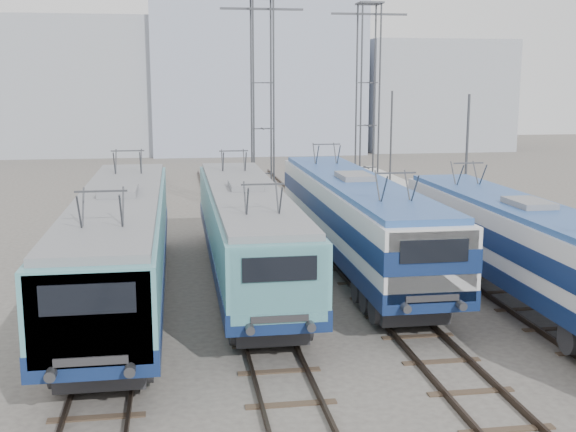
# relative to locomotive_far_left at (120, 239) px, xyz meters

# --- Properties ---
(ground) EXTENTS (160.00, 160.00, 0.00)m
(ground) POSITION_rel_locomotive_far_left_xyz_m (6.75, -6.65, -2.33)
(ground) COLOR #514C47
(platform) EXTENTS (4.00, 70.00, 0.30)m
(platform) POSITION_rel_locomotive_far_left_xyz_m (16.95, 1.35, -2.18)
(platform) COLOR #9E9E99
(platform) RESTS_ON ground
(locomotive_far_left) EXTENTS (2.97, 18.74, 3.53)m
(locomotive_far_left) POSITION_rel_locomotive_far_left_xyz_m (0.00, 0.00, 0.00)
(locomotive_far_left) COLOR #10214D
(locomotive_far_left) RESTS_ON ground
(locomotive_center_left) EXTENTS (2.82, 17.83, 3.36)m
(locomotive_center_left) POSITION_rel_locomotive_far_left_xyz_m (4.50, 1.93, -0.10)
(locomotive_center_left) COLOR #10214D
(locomotive_center_left) RESTS_ON ground
(locomotive_center_right) EXTENTS (2.90, 18.33, 3.45)m
(locomotive_center_right) POSITION_rel_locomotive_far_left_xyz_m (9.00, 3.21, 0.01)
(locomotive_center_right) COLOR #10214D
(locomotive_center_right) RESTS_ON ground
(locomotive_far_right) EXTENTS (2.71, 17.15, 3.22)m
(locomotive_far_right) POSITION_rel_locomotive_far_left_xyz_m (13.50, -2.58, -0.13)
(locomotive_far_right) COLOR #10214D
(locomotive_far_right) RESTS_ON ground
(catenary_tower_west) EXTENTS (4.50, 1.20, 12.00)m
(catenary_tower_west) POSITION_rel_locomotive_far_left_xyz_m (6.75, 15.35, 4.31)
(catenary_tower_west) COLOR #3F4247
(catenary_tower_west) RESTS_ON ground
(catenary_tower_east) EXTENTS (4.50, 1.20, 12.00)m
(catenary_tower_east) POSITION_rel_locomotive_far_left_xyz_m (13.25, 17.35, 4.31)
(catenary_tower_east) COLOR #3F4247
(catenary_tower_east) RESTS_ON ground
(mast_mid) EXTENTS (0.12, 0.12, 7.00)m
(mast_mid) POSITION_rel_locomotive_far_left_xyz_m (15.35, 7.35, 1.17)
(mast_mid) COLOR #3F4247
(mast_mid) RESTS_ON ground
(mast_rear) EXTENTS (0.12, 0.12, 7.00)m
(mast_rear) POSITION_rel_locomotive_far_left_xyz_m (15.35, 19.35, 1.17)
(mast_rear) COLOR #3F4247
(mast_rear) RESTS_ON ground
(building_west) EXTENTS (18.00, 12.00, 14.00)m
(building_west) POSITION_rel_locomotive_far_left_xyz_m (-7.25, 55.35, 4.67)
(building_west) COLOR #939AA4
(building_west) RESTS_ON ground
(building_center) EXTENTS (22.00, 14.00, 18.00)m
(building_center) POSITION_rel_locomotive_far_left_xyz_m (10.75, 55.35, 6.67)
(building_center) COLOR #929CB4
(building_center) RESTS_ON ground
(building_east) EXTENTS (16.00, 12.00, 12.00)m
(building_east) POSITION_rel_locomotive_far_left_xyz_m (30.75, 55.35, 3.67)
(building_east) COLOR #939AA4
(building_east) RESTS_ON ground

